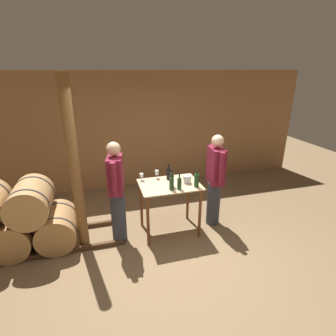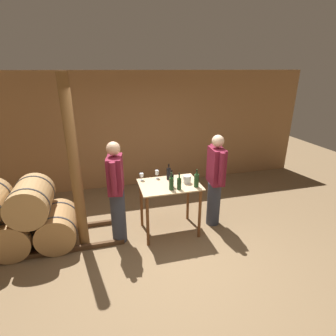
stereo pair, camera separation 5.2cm
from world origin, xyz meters
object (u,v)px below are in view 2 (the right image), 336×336
(wine_bottle_center, at_px, (169,174))
(wine_bottle_left, at_px, (172,180))
(wooden_post, at_px, (75,168))
(ice_bucket, at_px, (187,179))
(person_host, at_px, (215,179))
(wine_bottle_far_right, at_px, (196,180))
(wine_glass_near_center, at_px, (157,173))
(wine_glass_near_left, at_px, (141,175))
(wine_bottle_right, at_px, (179,183))
(person_visitor_with_scarf, at_px, (117,192))
(wine_bottle_far_left, at_px, (171,183))

(wine_bottle_center, bearing_deg, wine_bottle_left, -95.96)
(wooden_post, xyz_separation_m, wine_bottle_center, (1.49, 0.20, -0.32))
(ice_bucket, xyz_separation_m, person_host, (0.55, 0.07, -0.09))
(wine_bottle_far_right, relative_size, wine_glass_near_center, 2.00)
(wine_glass_near_left, bearing_deg, wine_bottle_center, -10.65)
(wine_glass_near_left, bearing_deg, wooden_post, -164.38)
(wine_bottle_right, bearing_deg, wooden_post, 171.96)
(wooden_post, xyz_separation_m, person_visitor_with_scarf, (0.58, -0.03, -0.44))
(wine_bottle_far_right, height_order, person_host, person_host)
(wine_bottle_left, distance_m, person_visitor_with_scarf, 0.90)
(wine_bottle_far_left, relative_size, wine_glass_near_center, 1.94)
(wine_bottle_right, height_order, ice_bucket, wine_bottle_right)
(wine_bottle_right, height_order, wine_bottle_far_right, wine_bottle_far_right)
(wine_bottle_far_left, xyz_separation_m, wine_bottle_far_right, (0.42, -0.00, 0.01))
(wine_bottle_far_left, xyz_separation_m, wine_glass_near_center, (-0.12, 0.51, -0.00))
(wine_bottle_right, height_order, person_visitor_with_scarf, person_visitor_with_scarf)
(wine_bottle_left, height_order, ice_bucket, wine_bottle_left)
(wine_bottle_left, relative_size, person_host, 0.17)
(wine_bottle_center, bearing_deg, person_host, -10.59)
(wine_bottle_right, relative_size, ice_bucket, 2.13)
(wine_bottle_far_left, distance_m, wine_bottle_left, 0.12)
(wine_bottle_far_left, height_order, wine_glass_near_left, wine_bottle_far_left)
(wine_bottle_right, xyz_separation_m, wine_glass_near_left, (-0.52, 0.51, -0.01))
(wine_bottle_far_left, bearing_deg, wine_glass_near_center, 103.19)
(wine_bottle_right, bearing_deg, wine_bottle_center, 97.81)
(person_visitor_with_scarf, bearing_deg, wine_bottle_right, -10.72)
(wine_bottle_left, distance_m, ice_bucket, 0.30)
(wine_bottle_center, height_order, person_host, person_host)
(wine_bottle_right, height_order, wine_glass_near_left, wine_bottle_right)
(wine_bottle_right, bearing_deg, wine_glass_near_left, 135.66)
(wine_bottle_far_right, bearing_deg, wine_bottle_far_left, 179.71)
(wine_glass_near_left, distance_m, person_visitor_with_scarf, 0.57)
(wine_bottle_far_left, bearing_deg, wine_bottle_center, 80.59)
(wine_bottle_far_left, distance_m, wine_glass_near_left, 0.63)
(wine_bottle_left, height_order, wine_bottle_far_right, wine_bottle_far_right)
(wooden_post, bearing_deg, wine_glass_near_center, 13.14)
(wine_glass_near_left, height_order, person_visitor_with_scarf, person_visitor_with_scarf)
(wine_bottle_center, distance_m, person_host, 0.84)
(wine_bottle_center, xyz_separation_m, wine_bottle_far_right, (0.35, -0.41, 0.01))
(ice_bucket, distance_m, person_host, 0.57)
(wine_bottle_left, relative_size, wine_bottle_far_right, 0.96)
(wine_bottle_left, bearing_deg, person_visitor_with_scarf, 176.14)
(wine_glass_near_center, xyz_separation_m, person_host, (1.00, -0.26, -0.13))
(wine_bottle_far_left, bearing_deg, wine_glass_near_left, 128.65)
(wine_glass_near_center, bearing_deg, wine_bottle_left, -68.68)
(wine_bottle_center, xyz_separation_m, wine_bottle_right, (0.06, -0.42, -0.01))
(person_host, bearing_deg, wine_bottle_far_right, -150.71)
(wooden_post, relative_size, wine_glass_near_left, 20.92)
(wine_glass_near_center, bearing_deg, wooden_post, -166.86)
(ice_bucket, xyz_separation_m, person_visitor_with_scarf, (-1.18, -0.01, -0.07))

